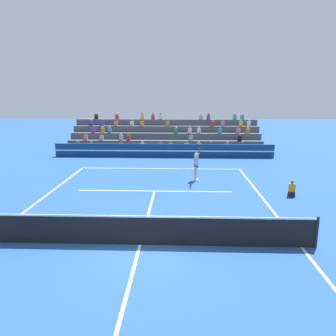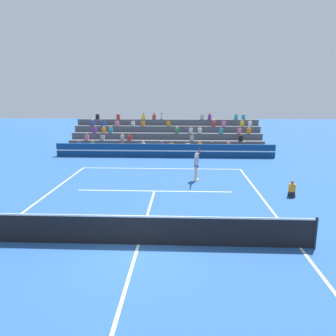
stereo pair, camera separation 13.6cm
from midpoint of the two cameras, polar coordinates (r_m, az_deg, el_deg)
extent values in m
plane|color=#285699|center=(11.63, -5.22, -13.16)|extent=(120.00, 120.00, 0.00)
cube|color=white|center=(22.89, -1.47, -0.09)|extent=(11.00, 0.10, 0.01)
cube|color=white|center=(12.25, 21.95, -12.68)|extent=(0.10, 23.80, 0.01)
cube|color=white|center=(17.61, -2.58, -4.03)|extent=(8.25, 0.10, 0.01)
cube|color=white|center=(11.63, -5.22, -13.14)|extent=(0.10, 12.85, 0.01)
cylinder|color=black|center=(12.19, 24.18, -10.21)|extent=(0.10, 0.10, 1.10)
cube|color=black|center=(11.43, -5.27, -10.90)|extent=(11.90, 0.02, 1.00)
cube|color=white|center=(11.22, -5.32, -8.42)|extent=(11.90, 0.04, 0.06)
cube|color=navy|center=(26.99, -0.91, 3.05)|extent=(18.00, 0.24, 1.10)
cube|color=white|center=(26.86, -0.93, 3.00)|extent=(18.00, 0.02, 0.10)
cube|color=#4C515B|center=(28.29, -0.77, 2.93)|extent=(17.19, 0.95, 0.55)
cube|color=black|center=(28.49, 12.75, 3.70)|extent=(0.32, 0.22, 0.44)
sphere|color=brown|center=(28.45, 12.78, 4.33)|extent=(0.18, 0.18, 0.18)
cube|color=silver|center=(28.01, 3.16, 3.84)|extent=(0.32, 0.22, 0.44)
sphere|color=brown|center=(27.96, 3.17, 4.49)|extent=(0.18, 0.18, 0.18)
cube|color=orange|center=(28.05, 5.22, 3.82)|extent=(0.32, 0.22, 0.44)
sphere|color=tan|center=(28.00, 5.23, 4.47)|extent=(0.18, 0.18, 0.18)
cube|color=purple|center=(28.06, -1.48, 3.87)|extent=(0.32, 0.22, 0.44)
sphere|color=brown|center=(28.01, -1.48, 4.52)|extent=(0.18, 0.18, 0.18)
cube|color=red|center=(28.28, 10.16, 3.75)|extent=(0.32, 0.22, 0.44)
sphere|color=beige|center=(28.24, 10.18, 4.39)|extent=(0.18, 0.18, 0.18)
cube|color=#2D4CA5|center=(29.38, -15.53, 3.81)|extent=(0.32, 0.22, 0.44)
sphere|color=brown|center=(29.34, -15.57, 4.43)|extent=(0.18, 0.18, 0.18)
cube|color=silver|center=(28.20, -4.63, 3.88)|extent=(0.32, 0.22, 0.44)
sphere|color=tan|center=(28.15, -4.64, 4.52)|extent=(0.18, 0.18, 0.18)
cube|color=red|center=(28.47, -8.33, 3.87)|extent=(0.32, 0.22, 0.44)
sphere|color=brown|center=(28.43, -8.35, 4.51)|extent=(0.18, 0.18, 0.18)
cube|color=black|center=(28.12, 7.30, 3.79)|extent=(0.32, 0.22, 0.44)
sphere|color=brown|center=(28.07, 7.32, 4.44)|extent=(0.18, 0.18, 0.18)
cube|color=#338C4C|center=(29.05, -13.33, 3.84)|extent=(0.32, 0.22, 0.44)
sphere|color=#9E7051|center=(29.00, -13.36, 4.46)|extent=(0.18, 0.18, 0.18)
cube|color=orange|center=(28.02, 0.32, 3.86)|extent=(0.32, 0.22, 0.44)
sphere|color=brown|center=(27.97, 0.32, 4.51)|extent=(0.18, 0.18, 0.18)
cube|color=#4C515B|center=(29.18, -0.68, 3.78)|extent=(17.19, 0.95, 1.10)
cube|color=#B2B2B7|center=(29.71, -11.63, 5.18)|extent=(0.32, 0.22, 0.44)
sphere|color=brown|center=(29.67, -11.66, 5.79)|extent=(0.18, 0.18, 0.18)
cube|color=black|center=(29.32, 12.24, 5.06)|extent=(0.32, 0.22, 0.44)
sphere|color=brown|center=(29.28, 12.26, 5.68)|extent=(0.18, 0.18, 0.18)
cube|color=red|center=(29.23, -7.01, 5.23)|extent=(0.32, 0.22, 0.44)
sphere|color=brown|center=(29.20, -7.02, 5.85)|extent=(0.18, 0.18, 0.18)
cube|color=#B2B2B7|center=(28.88, 3.89, 5.20)|extent=(0.32, 0.22, 0.44)
sphere|color=brown|center=(28.84, 3.90, 5.83)|extent=(0.18, 0.18, 0.18)
cube|color=#B2B2B7|center=(29.34, -8.27, 5.22)|extent=(0.32, 0.22, 0.44)
sphere|color=tan|center=(29.31, -8.29, 5.84)|extent=(0.18, 0.18, 0.18)
cube|color=pink|center=(30.08, -14.26, 5.14)|extent=(0.32, 0.22, 0.44)
sphere|color=brown|center=(30.04, -14.29, 5.74)|extent=(0.18, 0.18, 0.18)
cube|color=#4C515B|center=(30.08, -0.60, 4.58)|extent=(17.19, 0.95, 1.65)
cube|color=#338C4C|center=(29.75, 1.29, 6.51)|extent=(0.32, 0.22, 0.44)
sphere|color=beige|center=(29.72, 1.30, 7.12)|extent=(0.18, 0.18, 0.18)
cube|color=orange|center=(30.59, -11.43, 6.43)|extent=(0.32, 0.22, 0.44)
sphere|color=beige|center=(30.56, -11.46, 7.03)|extent=(0.18, 0.18, 0.18)
cube|color=orange|center=(30.34, 13.60, 6.28)|extent=(0.32, 0.22, 0.44)
sphere|color=beige|center=(30.31, 13.64, 6.88)|extent=(0.18, 0.18, 0.18)
cube|color=silver|center=(29.79, 5.25, 6.47)|extent=(0.32, 0.22, 0.44)
sphere|color=tan|center=(29.76, 5.26, 7.08)|extent=(0.18, 0.18, 0.18)
cube|color=silver|center=(29.76, 3.68, 6.49)|extent=(0.32, 0.22, 0.44)
sphere|color=brown|center=(29.72, 3.68, 7.10)|extent=(0.18, 0.18, 0.18)
cube|color=purple|center=(30.79, -12.95, 6.40)|extent=(0.32, 0.22, 0.44)
sphere|color=brown|center=(30.76, -12.98, 7.00)|extent=(0.18, 0.18, 0.18)
cube|color=teal|center=(30.44, -10.24, 6.46)|extent=(0.32, 0.22, 0.44)
sphere|color=tan|center=(30.41, -10.27, 7.05)|extent=(0.18, 0.18, 0.18)
cube|color=teal|center=(29.95, 8.94, 6.40)|extent=(0.32, 0.22, 0.44)
sphere|color=#9E7051|center=(29.92, 8.96, 7.01)|extent=(0.18, 0.18, 0.18)
cube|color=pink|center=(30.19, 12.04, 6.33)|extent=(0.32, 0.22, 0.44)
sphere|color=brown|center=(30.16, 12.07, 6.93)|extent=(0.18, 0.18, 0.18)
cube|color=#4C515B|center=(30.98, -0.51, 5.33)|extent=(17.19, 0.95, 2.20)
cube|color=#2D4CA5|center=(31.51, -11.49, 7.61)|extent=(0.32, 0.22, 0.44)
sphere|color=brown|center=(31.48, -11.51, 8.19)|extent=(0.18, 0.18, 0.18)
cube|color=pink|center=(31.24, -9.19, 7.66)|extent=(0.32, 0.22, 0.44)
sphere|color=brown|center=(31.21, -9.21, 8.25)|extent=(0.18, 0.18, 0.18)
cube|color=orange|center=(30.85, -4.67, 7.72)|extent=(0.32, 0.22, 0.44)
sphere|color=brown|center=(30.83, -4.69, 8.31)|extent=(0.18, 0.18, 0.18)
cube|color=silver|center=(31.27, 13.76, 7.47)|extent=(0.32, 0.22, 0.44)
sphere|color=tan|center=(31.24, 13.79, 8.05)|extent=(0.18, 0.18, 0.18)
cube|color=#2D4CA5|center=(31.77, -13.33, 7.57)|extent=(0.32, 0.22, 0.44)
sphere|color=tan|center=(31.74, -13.36, 8.14)|extent=(0.18, 0.18, 0.18)
cube|color=silver|center=(30.98, -6.43, 7.70)|extent=(0.32, 0.22, 0.44)
sphere|color=brown|center=(30.95, -6.45, 8.29)|extent=(0.18, 0.18, 0.18)
cube|color=yellow|center=(31.13, 12.45, 7.51)|extent=(0.32, 0.22, 0.44)
sphere|color=beige|center=(31.11, 12.48, 8.10)|extent=(0.18, 0.18, 0.18)
cube|color=red|center=(30.78, 7.65, 7.64)|extent=(0.32, 0.22, 0.44)
sphere|color=tan|center=(30.75, 7.67, 8.23)|extent=(0.18, 0.18, 0.18)
cube|color=pink|center=(30.88, 9.37, 7.60)|extent=(0.32, 0.22, 0.44)
sphere|color=#9E7051|center=(30.85, 9.39, 8.19)|extent=(0.18, 0.18, 0.18)
cube|color=orange|center=(30.66, -0.22, 7.73)|extent=(0.32, 0.22, 0.44)
sphere|color=brown|center=(30.64, -0.22, 8.33)|extent=(0.18, 0.18, 0.18)
cube|color=#4C515B|center=(31.89, -0.44, 6.03)|extent=(17.19, 0.95, 2.75)
cube|color=silver|center=(31.60, -1.41, 8.87)|extent=(0.32, 0.22, 0.44)
sphere|color=brown|center=(31.58, -1.42, 9.45)|extent=(0.18, 0.18, 0.18)
cube|color=teal|center=(32.07, 12.67, 8.63)|extent=(0.32, 0.22, 0.44)
sphere|color=beige|center=(32.05, 12.70, 9.20)|extent=(0.18, 0.18, 0.18)
cube|color=purple|center=(31.65, 6.93, 8.79)|extent=(0.32, 0.22, 0.44)
sphere|color=brown|center=(31.63, 6.95, 9.37)|extent=(0.18, 0.18, 0.18)
cube|color=#B2B2B7|center=(31.60, 5.64, 8.82)|extent=(0.32, 0.22, 0.44)
sphere|color=beige|center=(31.58, 5.65, 9.40)|extent=(0.18, 0.18, 0.18)
cube|color=red|center=(31.66, -2.75, 8.87)|extent=(0.32, 0.22, 0.44)
sphere|color=brown|center=(31.64, -2.76, 9.45)|extent=(0.18, 0.18, 0.18)
cube|color=black|center=(32.58, -12.50, 8.70)|extent=(0.32, 0.22, 0.44)
sphere|color=tan|center=(32.56, -12.53, 9.26)|extent=(0.18, 0.18, 0.18)
cube|color=yellow|center=(31.76, -4.60, 8.86)|extent=(0.32, 0.22, 0.44)
sphere|color=brown|center=(31.74, -4.61, 9.43)|extent=(0.18, 0.18, 0.18)
cube|color=teal|center=(31.95, 11.44, 8.67)|extent=(0.32, 0.22, 0.44)
sphere|color=tan|center=(31.93, 11.46, 9.25)|extent=(0.18, 0.18, 0.18)
cube|color=red|center=(32.13, -8.98, 8.79)|extent=(0.32, 0.22, 0.44)
sphere|color=beige|center=(32.11, -9.00, 9.36)|extent=(0.18, 0.18, 0.18)
cube|color=black|center=(17.78, 20.47, -4.49)|extent=(0.28, 0.36, 0.12)
cube|color=black|center=(17.74, 20.50, -4.12)|extent=(0.28, 0.24, 0.18)
cube|color=orange|center=(17.66, 20.57, -3.22)|extent=(0.30, 0.18, 0.40)
sphere|color=brown|center=(17.59, 20.64, -2.31)|extent=(0.17, 0.17, 0.17)
cylinder|color=beige|center=(19.74, 4.70, -0.88)|extent=(0.14, 0.14, 0.90)
cylinder|color=beige|center=(19.52, 4.58, -1.03)|extent=(0.14, 0.14, 0.90)
cube|color=navy|center=(19.53, 4.72, 0.45)|extent=(0.24, 0.34, 0.20)
cube|color=#B2B2B7|center=(19.47, 4.74, 1.31)|extent=(0.24, 0.38, 0.56)
sphere|color=beige|center=(19.40, 4.76, 2.36)|extent=(0.22, 0.22, 0.22)
cube|color=white|center=(19.84, 4.80, -2.01)|extent=(0.27, 0.15, 0.09)
cube|color=white|center=(19.62, 4.68, -2.18)|extent=(0.27, 0.15, 0.09)
cylinder|color=beige|center=(19.71, 4.62, 1.28)|extent=(0.09, 0.09, 0.56)
cylinder|color=beige|center=(18.95, 5.00, 2.22)|extent=(0.16, 0.54, 0.43)
cylinder|color=black|center=(18.60, 5.19, 2.76)|extent=(0.06, 0.20, 0.16)
torus|color=#B21E1E|center=(18.44, 5.27, 3.01)|extent=(0.08, 0.43, 0.43)
sphere|color=#C6DB33|center=(17.54, 3.20, -3.99)|extent=(0.07, 0.07, 0.07)
camera|label=1|loc=(0.07, -90.22, -0.05)|focal=35.00mm
camera|label=2|loc=(0.07, 89.78, 0.05)|focal=35.00mm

